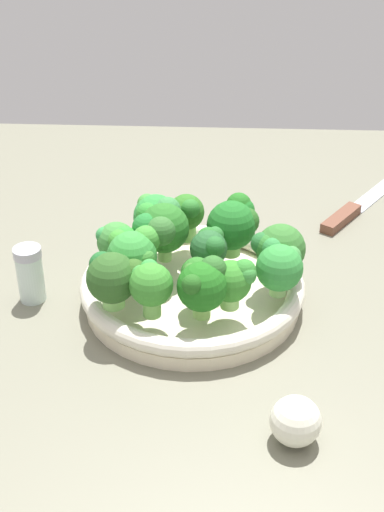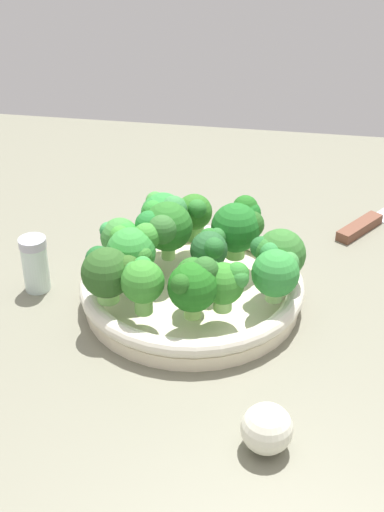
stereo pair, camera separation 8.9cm
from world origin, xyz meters
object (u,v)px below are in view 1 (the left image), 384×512
Objects in this scene: broccoli_floret_4 at (161,229)px; broccoli_floret_13 at (135,253)px; garlic_bulb at (295,421)px; broccoli_floret_11 at (279,266)px; broccoli_floret_0 at (186,213)px; broccoli_floret_1 at (117,241)px; broccoli_floret_10 at (234,222)px; knife at (354,208)px; bowl at (192,289)px; broccoli_floret_3 at (150,284)px; broccoli_floret_9 at (156,216)px; broccoli_floret_7 at (112,276)px; broccoli_floret_2 at (277,249)px; broccoli_floret_12 at (196,275)px; pepper_shaker at (30,274)px; broccoli_floret_6 at (232,279)px; broccoli_floret_8 at (202,285)px; broccoli_floret_5 at (209,247)px.

broccoli_floret_4 is 5.75cm from broccoli_floret_13.
broccoli_floret_4 is 1.12× the size of broccoli_floret_13.
broccoli_floret_11 is at bearing 92.18° from garlic_bulb.
broccoli_floret_0 is 11.33cm from broccoli_floret_1.
broccoli_floret_0 is 7.42cm from broccoli_floret_10.
broccoli_floret_1 is at bearing -144.19° from knife.
bowl is 4.23× the size of broccoli_floret_3.
broccoli_floret_7 is at bearing -104.64° from broccoli_floret_9.
broccoli_floret_7 is 1.38× the size of garlic_bulb.
broccoli_floret_2 is 1.38× the size of garlic_bulb.
broccoli_floret_12 reaches higher than pepper_shaker.
broccoli_floret_6 is 0.27× the size of knife.
broccoli_floret_6 is 12.64cm from broccoli_floret_10.
broccoli_floret_3 is at bearing -179.97° from broccoli_floret_8.
broccoli_floret_0 is 17.46cm from broccoli_floret_11.
broccoli_floret_7 is 5.53cm from broccoli_floret_13.
broccoli_floret_7 is 10.81cm from broccoli_floret_8.
broccoli_floret_2 is 1.23× the size of broccoli_floret_5.
broccoli_floret_5 is at bearing -41.60° from broccoli_floret_9.
bowl is at bearing 0.54° from pepper_shaker.
broccoli_floret_5 is 1.12× the size of garlic_bulb.
bowl is 26.39cm from garlic_bulb.
broccoli_floret_9 reaches higher than broccoli_floret_13.
broccoli_floret_8 is 0.31× the size of knife.
garlic_bulb is (20.56, -17.03, -5.58)cm from broccoli_floret_7.
broccoli_floret_5 is 35.07cm from knife.
broccoli_floret_4 is at bearing 60.86° from broccoli_floret_13.
broccoli_floret_7 is 48.40cm from knife.
broccoli_floret_8 is at bearing -79.10° from bowl.
broccoli_floret_12 is (5.99, -11.83, -1.71)cm from broccoli_floret_9.
broccoli_floret_0 is 17.94cm from broccoli_floret_7.
broccoli_floret_10 is at bearing 42.00° from broccoli_floret_7.
broccoli_floret_8 reaches higher than broccoli_floret_12.
broccoli_floret_10 reaches higher than broccoli_floret_8.
broccoli_floret_11 reaches higher than knife.
broccoli_floret_3 is 1.03× the size of broccoli_floret_11.
broccoli_floret_1 is 0.91× the size of broccoli_floret_3.
broccoli_floret_4 is (5.58, 1.51, 1.13)cm from broccoli_floret_1.
broccoli_floret_0 reaches higher than bowl.
broccoli_floret_6 is at bearing -21.94° from broccoli_floret_13.
broccoli_floret_0 is 36.05cm from garlic_bulb.
broccoli_floret_4 is at bearing 123.44° from broccoli_floret_12.
broccoli_floret_11 is 0.86× the size of pepper_shaker.
knife is at bearing 51.94° from broccoli_floret_12.
pepper_shaker is (-21.03, -0.20, 1.81)cm from bowl.
broccoli_floret_2 is 1.00× the size of broccoli_floret_8.
broccoli_floret_5 is 13.73cm from broccoli_floret_7.
broccoli_floret_13 reaches higher than broccoli_floret_3.
broccoli_floret_4 reaches higher than knife.
broccoli_floret_5 is 9.66cm from broccoli_floret_11.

